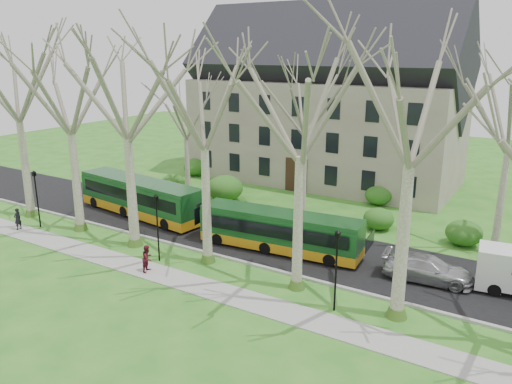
# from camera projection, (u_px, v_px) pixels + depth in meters

# --- Properties ---
(ground) EXTENTS (120.00, 120.00, 0.00)m
(ground) POSITION_uv_depth(u_px,v_px,m) (247.00, 276.00, 29.62)
(ground) COLOR #2B6D1F
(ground) RESTS_ON ground
(sidewalk) EXTENTS (70.00, 2.00, 0.06)m
(sidewalk) POSITION_uv_depth(u_px,v_px,m) (223.00, 293.00, 27.56)
(sidewalk) COLOR gray
(sidewalk) RESTS_ON ground
(road) EXTENTS (80.00, 8.00, 0.06)m
(road) POSITION_uv_depth(u_px,v_px,m) (290.00, 246.00, 34.11)
(road) COLOR black
(road) RESTS_ON ground
(curb) EXTENTS (80.00, 0.25, 0.14)m
(curb) POSITION_uv_depth(u_px,v_px,m) (260.00, 266.00, 30.83)
(curb) COLOR #A5A39E
(curb) RESTS_ON ground
(building) EXTENTS (26.50, 12.20, 16.00)m
(building) POSITION_uv_depth(u_px,v_px,m) (325.00, 100.00, 50.07)
(building) COLOR gray
(building) RESTS_ON ground
(tree_row_verge) EXTENTS (49.00, 7.00, 14.00)m
(tree_row_verge) POSITION_uv_depth(u_px,v_px,m) (249.00, 160.00, 27.94)
(tree_row_verge) COLOR gray
(tree_row_verge) RESTS_ON ground
(tree_row_far) EXTENTS (33.00, 7.00, 12.00)m
(tree_row_far) POSITION_uv_depth(u_px,v_px,m) (310.00, 146.00, 37.64)
(tree_row_far) COLOR gray
(tree_row_far) RESTS_ON ground
(lamp_row) EXTENTS (36.22, 0.22, 4.30)m
(lamp_row) POSITION_uv_depth(u_px,v_px,m) (237.00, 241.00, 28.09)
(lamp_row) COLOR black
(lamp_row) RESTS_ON ground
(hedges) EXTENTS (30.60, 8.60, 2.00)m
(hedges) POSITION_uv_depth(u_px,v_px,m) (289.00, 193.00, 43.15)
(hedges) COLOR #1B5217
(hedges) RESTS_ON ground
(bus_lead) EXTENTS (12.43, 3.99, 3.05)m
(bus_lead) POSITION_uv_depth(u_px,v_px,m) (140.00, 197.00, 40.05)
(bus_lead) COLOR #13441B
(bus_lead) RESTS_ON road
(bus_follow) EXTENTS (11.12, 3.28, 2.74)m
(bus_follow) POSITION_uv_depth(u_px,v_px,m) (280.00, 231.00, 33.02)
(bus_follow) COLOR #13441B
(bus_follow) RESTS_ON road
(sedan) EXTENTS (5.28, 2.60, 1.48)m
(sedan) POSITION_uv_depth(u_px,v_px,m) (428.00, 269.00, 28.76)
(sedan) COLOR #AAA9AE
(sedan) RESTS_ON road
(pedestrian_a) EXTENTS (0.48, 0.65, 1.64)m
(pedestrian_a) POSITION_uv_depth(u_px,v_px,m) (18.00, 219.00, 37.01)
(pedestrian_a) COLOR black
(pedestrian_a) RESTS_ON sidewalk
(pedestrian_b) EXTENTS (0.80, 0.93, 1.66)m
(pedestrian_b) POSITION_uv_depth(u_px,v_px,m) (148.00, 258.00, 30.00)
(pedestrian_b) COLOR #521220
(pedestrian_b) RESTS_ON sidewalk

